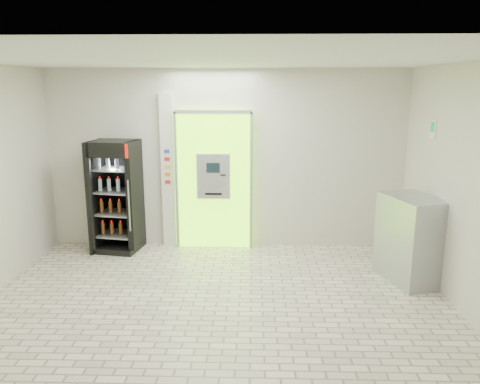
{
  "coord_description": "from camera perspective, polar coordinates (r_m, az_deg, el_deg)",
  "views": [
    {
      "loc": [
        0.46,
        -5.29,
        2.71
      ],
      "look_at": [
        0.27,
        1.2,
        1.24
      ],
      "focal_mm": 35.0,
      "sensor_mm": 36.0,
      "label": 1
    }
  ],
  "objects": [
    {
      "name": "ground",
      "position": [
        5.96,
        -3.05,
        -14.28
      ],
      "size": [
        6.0,
        6.0,
        0.0
      ],
      "primitive_type": "plane",
      "color": "beige",
      "rests_on": "ground"
    },
    {
      "name": "room_shell",
      "position": [
        5.38,
        -3.28,
        3.47
      ],
      "size": [
        6.0,
        6.0,
        6.0
      ],
      "color": "beige",
      "rests_on": "ground"
    },
    {
      "name": "atm_assembly",
      "position": [
        7.88,
        -3.18,
        1.52
      ],
      "size": [
        1.3,
        0.24,
        2.33
      ],
      "color": "#84F513",
      "rests_on": "ground"
    },
    {
      "name": "pillar",
      "position": [
        7.99,
        -8.75,
        2.49
      ],
      "size": [
        0.22,
        0.11,
        2.6
      ],
      "color": "silver",
      "rests_on": "ground"
    },
    {
      "name": "beverage_cooler",
      "position": [
        8.02,
        -14.83,
        -0.76
      ],
      "size": [
        0.79,
        0.74,
        1.85
      ],
      "rotation": [
        0.0,
        0.0,
        -0.16
      ],
      "color": "black",
      "rests_on": "ground"
    },
    {
      "name": "steel_cabinet",
      "position": [
        7.02,
        20.15,
        -5.43
      ],
      "size": [
        0.87,
        1.06,
        1.22
      ],
      "rotation": [
        0.0,
        0.0,
        0.31
      ],
      "color": "#9DA0A4",
      "rests_on": "ground"
    },
    {
      "name": "exit_sign",
      "position": [
        7.17,
        22.47,
        7.13
      ],
      "size": [
        0.02,
        0.22,
        0.26
      ],
      "color": "white",
      "rests_on": "room_shell"
    }
  ]
}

